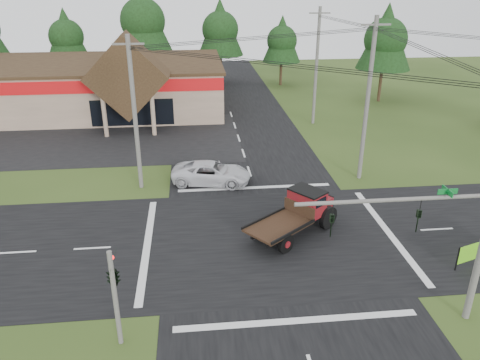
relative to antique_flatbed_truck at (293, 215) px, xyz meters
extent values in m
plane|color=#2D4117|center=(-1.34, -0.36, -1.26)|extent=(120.00, 120.00, 0.00)
cube|color=black|center=(-1.34, -0.36, -1.25)|extent=(12.00, 120.00, 0.02)
cube|color=black|center=(-1.34, -0.36, -1.25)|extent=(120.00, 12.00, 0.02)
cube|color=black|center=(-15.34, 18.64, -1.25)|extent=(28.00, 14.00, 0.02)
cube|color=gray|center=(-17.34, 29.64, 1.24)|extent=(30.00, 15.00, 5.00)
cube|color=#322014|center=(-17.34, 29.64, 3.79)|extent=(30.40, 15.40, 0.30)
cube|color=#AF0D10|center=(-17.34, 22.09, 2.84)|extent=(30.00, 0.12, 1.20)
cube|color=#322014|center=(-11.34, 21.14, 4.04)|extent=(7.78, 4.00, 7.78)
cylinder|color=gray|center=(-13.54, 19.44, 0.74)|extent=(0.40, 0.40, 4.00)
cylinder|color=gray|center=(-9.14, 19.44, 0.74)|extent=(0.40, 0.40, 4.00)
cube|color=black|center=(-11.34, 22.12, 0.24)|extent=(8.00, 0.08, 2.60)
cylinder|color=#595651|center=(2.16, -7.86, 4.74)|extent=(8.00, 0.16, 0.16)
imported|color=black|center=(3.16, -7.86, 3.74)|extent=(0.16, 0.20, 1.00)
imported|color=black|center=(-0.34, -7.86, 3.74)|extent=(0.16, 0.20, 1.00)
cube|color=#0C6626|center=(4.16, -7.86, 4.99)|extent=(0.80, 0.04, 0.22)
cylinder|color=#595651|center=(-8.84, -7.86, 0.94)|extent=(0.20, 0.20, 4.40)
imported|color=black|center=(-8.84, -7.66, 2.44)|extent=(0.53, 2.48, 1.00)
sphere|color=#FF0C0C|center=(-8.84, -7.51, 2.64)|extent=(0.18, 0.18, 0.18)
cylinder|color=#595651|center=(-9.34, 7.64, 3.99)|extent=(0.30, 0.30, 10.50)
cube|color=#595651|center=(-9.34, 7.64, 8.64)|extent=(2.00, 0.12, 0.12)
cylinder|color=#595651|center=(6.66, 7.64, 4.49)|extent=(0.30, 0.30, 11.50)
cube|color=#595651|center=(6.66, 7.64, 9.64)|extent=(2.00, 0.12, 0.12)
cylinder|color=#595651|center=(6.66, 21.64, 4.34)|extent=(0.30, 0.30, 11.20)
cube|color=#595651|center=(6.66, 21.64, 9.34)|extent=(2.00, 0.12, 0.12)
cylinder|color=#332316|center=(-21.34, 41.64, 0.49)|extent=(0.36, 0.36, 3.50)
cone|color=black|center=(-21.34, 41.64, 5.54)|extent=(5.60, 5.60, 6.60)
sphere|color=black|center=(-21.34, 41.64, 5.24)|extent=(4.40, 4.40, 4.40)
cylinder|color=#332316|center=(-11.34, 40.64, 1.01)|extent=(0.36, 0.36, 4.55)
cone|color=black|center=(-11.34, 40.64, 7.58)|extent=(7.28, 7.28, 8.58)
sphere|color=black|center=(-11.34, 40.64, 7.19)|extent=(5.72, 5.72, 5.72)
cylinder|color=#332316|center=(-1.34, 41.64, 0.66)|extent=(0.36, 0.36, 3.85)
cone|color=black|center=(-1.34, 41.64, 6.22)|extent=(6.16, 6.16, 7.26)
sphere|color=black|center=(-1.34, 41.64, 5.89)|extent=(4.84, 4.84, 4.84)
cylinder|color=#332316|center=(6.66, 39.64, 0.31)|extent=(0.36, 0.36, 3.15)
cone|color=black|center=(6.66, 39.64, 4.86)|extent=(5.04, 5.04, 5.94)
sphere|color=black|center=(6.66, 39.64, 4.59)|extent=(3.96, 3.96, 3.96)
cylinder|color=#332316|center=(16.66, 29.64, 0.66)|extent=(0.36, 0.36, 3.85)
cone|color=black|center=(16.66, 29.64, 6.22)|extent=(6.16, 6.16, 7.26)
sphere|color=black|center=(16.66, 29.64, 5.89)|extent=(4.84, 4.84, 4.84)
imported|color=silver|center=(-4.32, 7.85, -0.48)|extent=(6.00, 3.60, 1.56)
camera|label=1|loc=(-5.51, -23.22, 12.67)|focal=35.00mm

